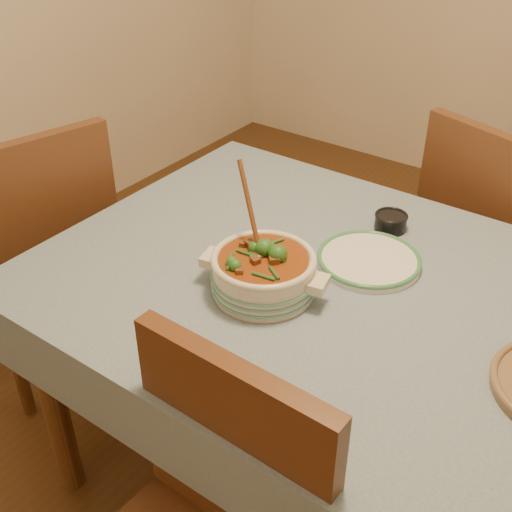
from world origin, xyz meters
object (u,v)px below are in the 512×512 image
(white_plate, at_px, (369,260))
(condiment_bowl, at_px, (391,221))
(dining_table, at_px, (372,332))
(chair_far, at_px, (491,241))
(stew_casserole, at_px, (263,270))
(chair_left, at_px, (41,247))

(white_plate, xyz_separation_m, condiment_bowl, (-0.03, 0.19, 0.01))
(dining_table, bearing_deg, white_plate, 123.73)
(condiment_bowl, height_order, chair_far, chair_far)
(stew_casserole, height_order, white_plate, stew_casserole)
(stew_casserole, relative_size, chair_left, 0.33)
(dining_table, height_order, chair_far, chair_far)
(condiment_bowl, xyz_separation_m, chair_left, (-1.01, -0.43, -0.24))
(condiment_bowl, bearing_deg, dining_table, -69.38)
(stew_casserole, relative_size, white_plate, 1.09)
(dining_table, bearing_deg, chair_left, -174.16)
(chair_far, distance_m, chair_left, 1.48)
(chair_far, height_order, chair_left, chair_left)
(white_plate, relative_size, chair_left, 0.30)
(white_plate, height_order, chair_far, chair_far)
(dining_table, relative_size, chair_far, 1.76)
(stew_casserole, xyz_separation_m, chair_left, (-0.89, 0.00, -0.27))
(chair_far, bearing_deg, stew_casserole, 90.84)
(stew_casserole, height_order, chair_far, stew_casserole)
(dining_table, distance_m, stew_casserole, 0.31)
(condiment_bowl, bearing_deg, chair_far, 70.24)
(stew_casserole, xyz_separation_m, white_plate, (0.15, 0.25, -0.05))
(white_plate, xyz_separation_m, chair_far, (0.14, 0.65, -0.23))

